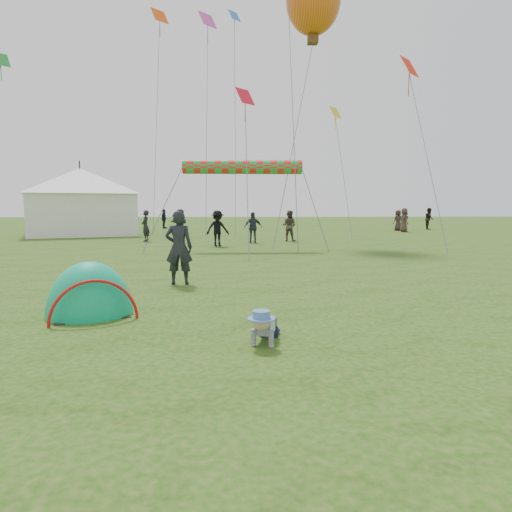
{
  "coord_description": "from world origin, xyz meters",
  "views": [
    {
      "loc": [
        0.14,
        -5.88,
        2.01
      ],
      "look_at": [
        0.57,
        3.06,
        1.0
      ],
      "focal_mm": 32.0,
      "sensor_mm": 36.0,
      "label": 1
    }
  ],
  "objects_px": {
    "standing_adult": "(179,248)",
    "balloon_kite": "(313,4)",
    "popup_tent": "(91,315)",
    "event_marquee": "(81,199)",
    "crawling_toddler": "(264,325)"
  },
  "relations": [
    {
      "from": "standing_adult",
      "to": "balloon_kite",
      "type": "height_order",
      "value": "balloon_kite"
    },
    {
      "from": "popup_tent",
      "to": "event_marquee",
      "type": "relative_size",
      "value": 0.29
    },
    {
      "from": "event_marquee",
      "to": "balloon_kite",
      "type": "distance_m",
      "value": 18.8
    },
    {
      "from": "popup_tent",
      "to": "event_marquee",
      "type": "xyz_separation_m",
      "value": [
        -7.67,
        23.15,
        2.38
      ]
    },
    {
      "from": "standing_adult",
      "to": "event_marquee",
      "type": "distance_m",
      "value": 21.86
    },
    {
      "from": "crawling_toddler",
      "to": "balloon_kite",
      "type": "relative_size",
      "value": 0.18
    },
    {
      "from": "crawling_toddler",
      "to": "event_marquee",
      "type": "bearing_deg",
      "value": 128.97
    },
    {
      "from": "balloon_kite",
      "to": "event_marquee",
      "type": "bearing_deg",
      "value": 156.11
    },
    {
      "from": "standing_adult",
      "to": "balloon_kite",
      "type": "relative_size",
      "value": 0.47
    },
    {
      "from": "standing_adult",
      "to": "event_marquee",
      "type": "height_order",
      "value": "event_marquee"
    },
    {
      "from": "standing_adult",
      "to": "balloon_kite",
      "type": "distance_m",
      "value": 18.61
    },
    {
      "from": "event_marquee",
      "to": "balloon_kite",
      "type": "height_order",
      "value": "balloon_kite"
    },
    {
      "from": "popup_tent",
      "to": "event_marquee",
      "type": "height_order",
      "value": "event_marquee"
    },
    {
      "from": "event_marquee",
      "to": "balloon_kite",
      "type": "relative_size",
      "value": 1.73
    },
    {
      "from": "crawling_toddler",
      "to": "popup_tent",
      "type": "bearing_deg",
      "value": 164.76
    }
  ]
}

